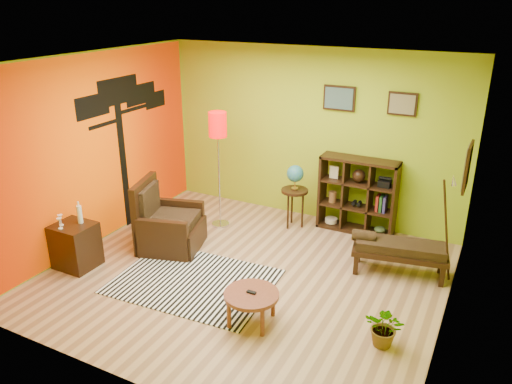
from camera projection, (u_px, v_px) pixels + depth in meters
The scene contains 11 objects.
ground at pixel (245, 276), 6.70m from camera, with size 5.00×5.00×0.00m, color tan.
room_shell at pixel (238, 146), 6.09m from camera, with size 5.04×4.54×2.82m.
zebra_rug at pixel (194, 281), 6.56m from camera, with size 2.03×1.48×0.01m, color white.
coffee_table at pixel (251, 297), 5.64m from camera, with size 0.63×0.63×0.41m.
armchair at pixel (167, 227), 7.37m from camera, with size 1.05×1.04×1.04m.
side_cabinet at pixel (76, 245), 6.84m from camera, with size 0.53×0.48×0.94m.
floor_lamp at pixel (218, 135), 7.62m from camera, with size 0.28×0.28×1.88m.
globe_table at pixel (295, 181), 7.85m from camera, with size 0.43×0.43×1.04m.
cube_shelf at pixel (358, 196), 7.77m from camera, with size 1.20×0.35×1.20m.
bench at pixel (397, 249), 6.64m from camera, with size 1.30×0.67×0.57m.
potted_plant at pixel (385, 331), 5.31m from camera, with size 0.41×0.46×0.36m, color #26661E.
Camera 1 is at (2.78, -5.11, 3.51)m, focal length 35.00 mm.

